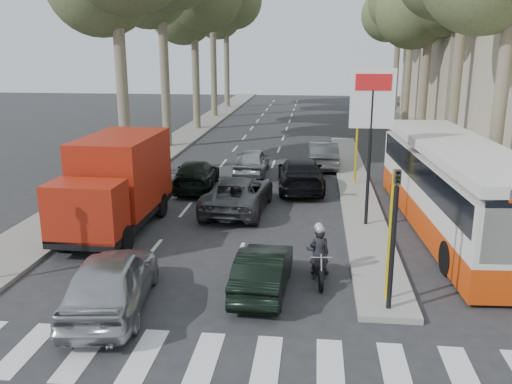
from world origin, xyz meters
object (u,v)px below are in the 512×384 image
city_bus (454,185)px  motorcycle (319,253)px  dark_hatchback (263,270)px  red_truck (117,182)px  silver_hatchback (111,281)px

city_bus → motorcycle: city_bus is taller
dark_hatchback → red_truck: red_truck is taller
silver_hatchback → city_bus: bearing=-151.5°
dark_hatchback → motorcycle: size_ratio=1.89×
red_truck → silver_hatchback: bearing=-70.8°
silver_hatchback → city_bus: size_ratio=0.37×
silver_hatchback → motorcycle: 5.62m
silver_hatchback → city_bus: 12.02m
dark_hatchback → motorcycle: (1.45, 1.02, 0.14)m
red_truck → motorcycle: 7.88m
dark_hatchback → city_bus: size_ratio=0.30×
red_truck → city_bus: (11.67, 1.14, -0.06)m
city_bus → motorcycle: bearing=-138.8°
red_truck → city_bus: bearing=6.3°
red_truck → motorcycle: size_ratio=3.22×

